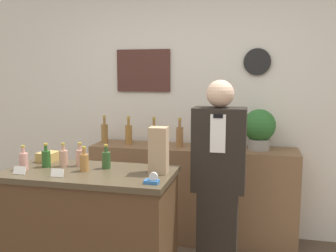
{
  "coord_description": "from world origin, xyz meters",
  "views": [
    {
      "loc": [
        0.7,
        -1.81,
        1.66
      ],
      "look_at": [
        0.0,
        1.14,
        1.23
      ],
      "focal_mm": 40.0,
      "sensor_mm": 36.0,
      "label": 1
    }
  ],
  "objects_px": {
    "paper_bag": "(159,150)",
    "potted_plant": "(259,128)",
    "shopkeeper": "(218,183)",
    "tape_dispenser": "(152,180)"
  },
  "relations": [
    {
      "from": "shopkeeper",
      "to": "tape_dispenser",
      "type": "height_order",
      "value": "shopkeeper"
    },
    {
      "from": "tape_dispenser",
      "to": "paper_bag",
      "type": "bearing_deg",
      "value": 95.49
    },
    {
      "from": "potted_plant",
      "to": "paper_bag",
      "type": "xyz_separation_m",
      "value": [
        -0.67,
        -1.15,
        -0.01
      ]
    },
    {
      "from": "paper_bag",
      "to": "potted_plant",
      "type": "bearing_deg",
      "value": 59.58
    },
    {
      "from": "paper_bag",
      "to": "tape_dispenser",
      "type": "relative_size",
      "value": 3.53
    },
    {
      "from": "shopkeeper",
      "to": "tape_dispenser",
      "type": "xyz_separation_m",
      "value": [
        -0.35,
        -0.69,
        0.2
      ]
    },
    {
      "from": "potted_plant",
      "to": "tape_dispenser",
      "type": "xyz_separation_m",
      "value": [
        -0.65,
        -1.4,
        -0.15
      ]
    },
    {
      "from": "potted_plant",
      "to": "paper_bag",
      "type": "height_order",
      "value": "potted_plant"
    },
    {
      "from": "potted_plant",
      "to": "tape_dispenser",
      "type": "height_order",
      "value": "potted_plant"
    },
    {
      "from": "potted_plant",
      "to": "tape_dispenser",
      "type": "distance_m",
      "value": 1.55
    }
  ]
}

